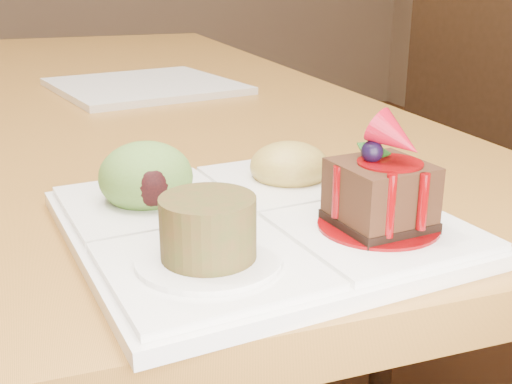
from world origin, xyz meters
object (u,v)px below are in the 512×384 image
object	(u,v)px
sampler_plate	(251,206)
second_plate	(145,86)
dining_table	(51,124)
chair_right	(443,162)

from	to	relation	value
sampler_plate	second_plate	distance (m)	0.67
dining_table	second_plate	bearing A→B (deg)	-24.52
dining_table	chair_right	xyz separation A→B (m)	(0.75, -0.14, -0.11)
second_plate	chair_right	bearing A→B (deg)	-6.63
chair_right	second_plate	xyz separation A→B (m)	(-0.59, 0.07, 0.18)
dining_table	second_plate	world-z (taller)	second_plate
dining_table	chair_right	size ratio (longest dim) A/B	1.77
second_plate	dining_table	bearing A→B (deg)	155.48
dining_table	chair_right	bearing A→B (deg)	-10.76
dining_table	sampler_plate	world-z (taller)	sampler_plate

